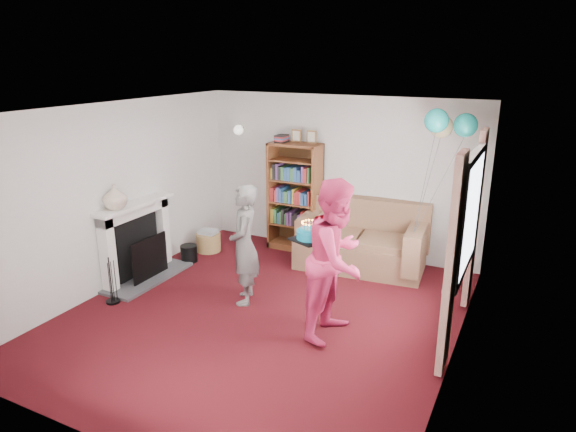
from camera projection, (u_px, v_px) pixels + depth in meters
The scene contains 16 objects.
ground at pixel (263, 315), 6.34m from camera, with size 5.00×5.00×0.00m, color #320807.
wall_back at pixel (339, 176), 8.11m from camera, with size 4.50×0.02×2.50m, color silver.
wall_left at pixel (115, 196), 6.93m from camera, with size 0.02×5.00×2.50m, color silver.
wall_right at pixel (463, 250), 5.01m from camera, with size 0.02×5.00×2.50m, color silver.
ceiling at pixel (259, 109), 5.60m from camera, with size 4.50×5.00×0.01m, color white.
fireplace at pixel (140, 245), 7.24m from camera, with size 0.55×1.80×1.12m.
window_bay at pixel (466, 235), 5.56m from camera, with size 0.14×2.02×2.20m.
wall_sconce at pixel (239, 130), 8.55m from camera, with size 0.16×0.23×0.16m.
bookcase at pixel (296, 197), 8.33m from camera, with size 0.83×0.42×1.96m.
sofa at pixel (363, 242), 7.76m from camera, with size 1.86×0.98×0.98m.
wicker_basket at pixel (209, 241), 8.38m from camera, with size 0.40×0.40×0.36m.
person_striped at pixel (244, 245), 6.48m from camera, with size 0.57×0.37×1.55m, color black.
person_magenta at pixel (337, 259), 5.67m from camera, with size 0.89×0.69×1.83m, color #D1295A.
birthday_cake at pixel (310, 235), 5.92m from camera, with size 0.37×0.37×0.22m.
balloons at pixel (448, 124), 6.59m from camera, with size 0.69×0.69×1.74m.
mantel_vase at pixel (115, 197), 6.73m from camera, with size 0.32×0.32×0.34m, color beige.
Camera 1 is at (2.82, -4.95, 3.06)m, focal length 32.00 mm.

